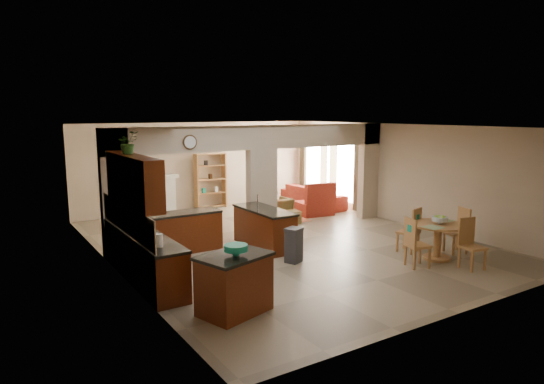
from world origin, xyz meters
TOP-DOWN VIEW (x-y plane):
  - floor at (0.00, 0.00)m, footprint 10.00×10.00m
  - ceiling at (0.00, 0.00)m, footprint 10.00×10.00m
  - wall_back at (0.00, 5.00)m, footprint 8.00×0.00m
  - wall_front at (0.00, -5.00)m, footprint 8.00×0.00m
  - wall_left at (-4.00, 0.00)m, footprint 0.00×10.00m
  - wall_right at (4.00, 0.00)m, footprint 0.00×10.00m
  - partition_left_pier at (-3.70, 1.00)m, footprint 0.60×0.25m
  - partition_center_pier at (0.00, 1.00)m, footprint 0.80×0.25m
  - partition_right_pier at (3.70, 1.00)m, footprint 0.60×0.25m
  - partition_header at (0.00, 1.00)m, footprint 8.00×0.25m
  - kitchen_counter at (-3.26, -0.25)m, footprint 2.52×3.29m
  - upper_cabinets at (-3.82, -0.80)m, footprint 0.35×2.40m
  - peninsula at (-0.60, -0.11)m, footprint 0.70×1.85m
  - wall_clock at (-2.00, 0.85)m, footprint 0.34×0.03m
  - rug at (1.20, 2.10)m, footprint 1.60×1.30m
  - fireplace at (-1.60, 4.83)m, footprint 1.60×0.35m
  - shelving_unit at (0.35, 4.82)m, footprint 1.00×0.32m
  - window_a at (3.97, 2.30)m, footprint 0.02×0.90m
  - window_b at (3.97, 4.00)m, footprint 0.02×0.90m
  - glazed_door at (3.97, 3.15)m, footprint 0.02×0.70m
  - drape_a_left at (3.93, 1.70)m, footprint 0.10×0.28m
  - drape_a_right at (3.93, 2.90)m, footprint 0.10×0.28m
  - drape_b_left at (3.93, 3.40)m, footprint 0.10×0.28m
  - drape_b_right at (3.93, 4.60)m, footprint 0.10×0.28m
  - ceiling_fan at (1.50, 3.00)m, footprint 1.00×1.00m
  - kitchen_island at (-2.97, -3.07)m, footprint 1.28×1.07m
  - teal_bowl at (-2.97, -3.13)m, footprint 0.37×0.37m
  - trash_can at (-0.69, -1.44)m, footprint 0.40×0.38m
  - dining_table at (2.02, -2.92)m, footprint 1.15×1.15m
  - fruit_bowl at (2.03, -2.95)m, footprint 0.33×0.33m
  - sofa at (3.30, 3.16)m, footprint 2.45×1.01m
  - chaise at (2.57, 2.15)m, footprint 1.11×0.95m
  - armchair at (1.17, 2.07)m, footprint 0.73×0.75m
  - ottoman at (1.29, 1.60)m, footprint 0.57×0.57m
  - plant at (-3.82, -0.58)m, footprint 0.46×0.43m
  - chair_north at (1.96, -2.26)m, footprint 0.52×0.52m
  - chair_east at (2.85, -2.85)m, footprint 0.52×0.52m
  - chair_south at (2.10, -3.65)m, footprint 0.48×0.48m
  - chair_west at (1.18, -3.02)m, footprint 0.52×0.52m

SIDE VIEW (x-z plane):
  - floor at x=0.00m, z-range 0.00..0.00m
  - rug at x=1.20m, z-range 0.00..0.01m
  - ottoman at x=1.29m, z-range 0.00..0.36m
  - chaise at x=2.57m, z-range 0.00..0.40m
  - armchair at x=1.17m, z-range 0.00..0.67m
  - trash_can at x=-0.69m, z-range 0.00..0.68m
  - sofa at x=3.30m, z-range 0.00..0.71m
  - peninsula at x=-0.60m, z-range 0.00..0.91m
  - kitchen_counter at x=-3.26m, z-range -0.27..1.20m
  - kitchen_island at x=-2.97m, z-range 0.00..0.95m
  - dining_table at x=2.02m, z-range 0.13..0.91m
  - chair_north at x=1.96m, z-range 0.04..1.07m
  - chair_east at x=2.85m, z-range 0.04..1.07m
  - chair_south at x=2.10m, z-range 0.04..1.07m
  - chair_west at x=1.18m, z-range 0.04..1.07m
  - fireplace at x=-1.60m, z-range 0.01..1.21m
  - fruit_bowl at x=2.03m, z-range 0.78..0.96m
  - shelving_unit at x=0.35m, z-range 0.00..1.80m
  - teal_bowl at x=-2.97m, z-range 0.95..1.12m
  - glazed_door at x=3.97m, z-range 0.00..2.10m
  - partition_center_pier at x=0.00m, z-range 0.00..2.20m
  - drape_a_left at x=3.93m, z-range 0.05..2.35m
  - drape_a_right at x=3.93m, z-range 0.05..2.35m
  - drape_b_left at x=3.93m, z-range 0.05..2.35m
  - drape_b_right at x=3.93m, z-range 0.05..2.35m
  - window_a at x=3.97m, z-range 0.25..2.15m
  - window_b at x=3.97m, z-range 0.25..2.15m
  - partition_left_pier at x=-3.70m, z-range 0.00..2.80m
  - partition_right_pier at x=3.70m, z-range 0.00..2.80m
  - wall_back at x=0.00m, z-range -2.60..5.40m
  - wall_front at x=0.00m, z-range -2.60..5.40m
  - wall_left at x=-4.00m, z-range -3.60..6.40m
  - wall_right at x=4.00m, z-range -3.60..6.40m
  - upper_cabinets at x=-3.82m, z-range 1.47..2.37m
  - wall_clock at x=-2.00m, z-range 2.28..2.62m
  - partition_header at x=0.00m, z-range 2.20..2.80m
  - ceiling_fan at x=1.50m, z-range 2.51..2.61m
  - plant at x=-3.82m, z-range 2.37..2.79m
  - ceiling at x=0.00m, z-range 2.80..2.80m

